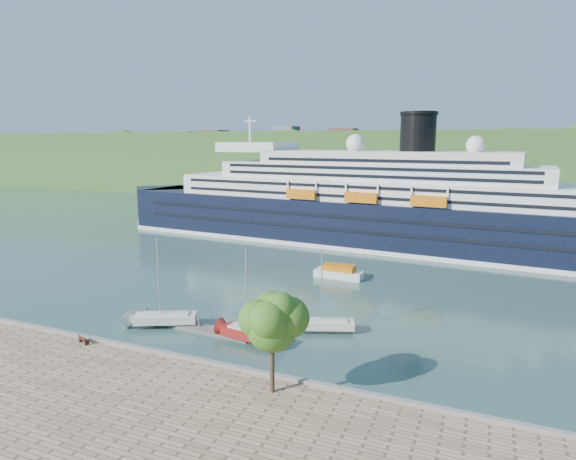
# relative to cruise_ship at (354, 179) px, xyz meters

# --- Properties ---
(ground) EXTENTS (400.00, 400.00, 0.00)m
(ground) POSITION_rel_cruise_ship_xyz_m (-4.38, -59.76, -13.00)
(ground) COLOR #2A4C46
(ground) RESTS_ON ground
(far_hillside) EXTENTS (400.00, 50.00, 24.00)m
(far_hillside) POSITION_rel_cruise_ship_xyz_m (-4.38, 85.24, -1.00)
(far_hillside) COLOR #355A24
(far_hillside) RESTS_ON ground
(quay_coping) EXTENTS (220.00, 0.50, 0.30)m
(quay_coping) POSITION_rel_cruise_ship_xyz_m (-4.38, -59.96, -11.85)
(quay_coping) COLOR slate
(quay_coping) RESTS_ON promenade
(cruise_ship) EXTENTS (116.74, 26.04, 26.00)m
(cruise_ship) POSITION_rel_cruise_ship_xyz_m (0.00, 0.00, 0.00)
(cruise_ship) COLOR black
(cruise_ship) RESTS_ON ground
(park_bench) EXTENTS (1.47, 0.95, 0.87)m
(park_bench) POSITION_rel_cruise_ship_xyz_m (-10.72, -60.96, -11.56)
(park_bench) COLOR #4B2215
(park_bench) RESTS_ON promenade
(promenade_tree) EXTENTS (5.45, 5.45, 9.03)m
(promenade_tree) POSITION_rel_cruise_ship_xyz_m (10.23, -62.26, -7.48)
(promenade_tree) COLOR #39691B
(promenade_tree) RESTS_ON promenade
(floating_pontoon) EXTENTS (16.96, 2.94, 0.38)m
(floating_pontoon) POSITION_rel_cruise_ship_xyz_m (-5.43, -51.44, -12.81)
(floating_pontoon) COLOR slate
(floating_pontoon) RESTS_ON ground
(sailboat_white_near) EXTENTS (7.69, 5.22, 9.74)m
(sailboat_white_near) POSITION_rel_cruise_ship_xyz_m (-7.53, -52.28, -8.13)
(sailboat_white_near) COLOR silver
(sailboat_white_near) RESTS_ON ground
(sailboat_red) EXTENTS (7.55, 3.04, 9.48)m
(sailboat_red) POSITION_rel_cruise_ship_xyz_m (3.37, -52.52, -8.26)
(sailboat_red) COLOR maroon
(sailboat_red) RESTS_ON ground
(sailboat_white_far) EXTENTS (7.09, 4.22, 8.86)m
(sailboat_white_far) POSITION_rel_cruise_ship_xyz_m (9.56, -46.83, -8.57)
(sailboat_white_far) COLOR silver
(sailboat_white_far) RESTS_ON ground
(tender_launch) EXTENTS (7.50, 2.81, 2.05)m
(tender_launch) POSITION_rel_cruise_ship_xyz_m (4.74, -25.82, -11.97)
(tender_launch) COLOR orange
(tender_launch) RESTS_ON ground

